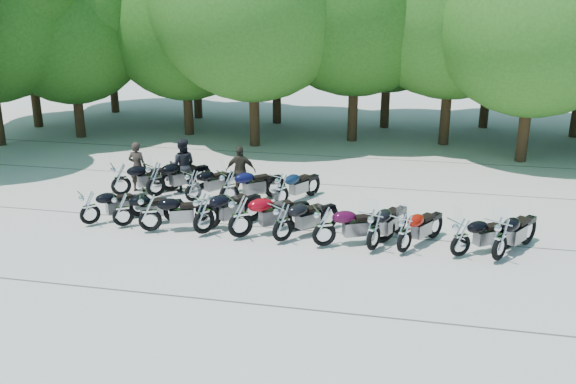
% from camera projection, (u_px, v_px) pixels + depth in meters
% --- Properties ---
extents(ground, '(90.00, 90.00, 0.00)m').
position_uv_depth(ground, '(276.00, 249.00, 15.85)').
color(ground, '#A6A296').
rests_on(ground, ground).
extents(tree_0, '(7.50, 7.50, 9.21)m').
position_uv_depth(tree_0, '(25.00, 15.00, 29.34)').
color(tree_0, '#3A2614').
rests_on(tree_0, ground).
extents(tree_1, '(6.97, 6.97, 8.55)m').
position_uv_depth(tree_1, '(70.00, 26.00, 27.17)').
color(tree_1, '#3A2614').
rests_on(tree_1, ground).
extents(tree_2, '(7.31, 7.31, 8.97)m').
position_uv_depth(tree_2, '(184.00, 20.00, 27.64)').
color(tree_2, '#3A2614').
rests_on(tree_2, ground).
extents(tree_6, '(8.00, 8.00, 9.82)m').
position_uv_depth(tree_6, '(538.00, 10.00, 22.67)').
color(tree_6, '#3A2614').
rests_on(tree_6, ground).
extents(tree_9, '(7.59, 7.59, 9.32)m').
position_uv_depth(tree_9, '(107.00, 12.00, 33.24)').
color(tree_9, '#3A2614').
rests_on(tree_9, ground).
extents(tree_10, '(7.78, 7.78, 9.55)m').
position_uv_depth(tree_10, '(194.00, 10.00, 31.59)').
color(tree_10, '#3A2614').
rests_on(tree_10, ground).
extents(tree_11, '(7.56, 7.56, 9.28)m').
position_uv_depth(tree_11, '(276.00, 14.00, 30.23)').
color(tree_11, '#3A2614').
rests_on(tree_11, ground).
extents(tree_12, '(7.88, 7.88, 9.67)m').
position_uv_depth(tree_12, '(390.00, 9.00, 29.10)').
color(tree_12, '#3A2614').
rests_on(tree_12, ground).
extents(tree_13, '(8.31, 8.31, 10.20)m').
position_uv_depth(tree_13, '(495.00, 3.00, 28.97)').
color(tree_13, '#3A2614').
rests_on(tree_13, ground).
extents(motorcycle_0, '(1.88, 1.90, 1.16)m').
position_uv_depth(motorcycle_0, '(89.00, 207.00, 17.29)').
color(motorcycle_0, black).
rests_on(motorcycle_0, ground).
extents(motorcycle_1, '(2.07, 1.61, 1.16)m').
position_uv_depth(motorcycle_1, '(122.00, 209.00, 17.14)').
color(motorcycle_1, black).
rests_on(motorcycle_1, ground).
extents(motorcycle_2, '(2.31, 1.46, 1.26)m').
position_uv_depth(motorcycle_2, '(150.00, 212.00, 16.75)').
color(motorcycle_2, black).
rests_on(motorcycle_2, ground).
extents(motorcycle_3, '(1.98, 2.37, 1.35)m').
position_uv_depth(motorcycle_3, '(203.00, 213.00, 16.55)').
color(motorcycle_3, black).
rests_on(motorcycle_3, ground).
extents(motorcycle_4, '(2.42, 2.08, 1.39)m').
position_uv_depth(motorcycle_4, '(240.00, 215.00, 16.27)').
color(motorcycle_4, maroon).
rests_on(motorcycle_4, ground).
extents(motorcycle_5, '(1.95, 2.16, 1.26)m').
position_uv_depth(motorcycle_5, '(282.00, 221.00, 16.04)').
color(motorcycle_5, black).
rests_on(motorcycle_5, ground).
extents(motorcycle_6, '(2.30, 1.59, 1.26)m').
position_uv_depth(motorcycle_6, '(324.00, 226.00, 15.73)').
color(motorcycle_6, '#390723').
rests_on(motorcycle_6, ground).
extents(motorcycle_7, '(1.48, 2.35, 1.28)m').
position_uv_depth(motorcycle_7, '(374.00, 229.00, 15.48)').
color(motorcycle_7, black).
rests_on(motorcycle_7, ground).
extents(motorcycle_8, '(1.63, 2.16, 1.20)m').
position_uv_depth(motorcycle_8, '(405.00, 232.00, 15.36)').
color(motorcycle_8, '#8C0E05').
rests_on(motorcycle_8, ground).
extents(motorcycle_9, '(2.05, 1.74, 1.17)m').
position_uv_depth(motorcycle_9, '(461.00, 237.00, 15.12)').
color(motorcycle_9, black).
rests_on(motorcycle_9, ground).
extents(motorcycle_10, '(1.81, 2.32, 1.30)m').
position_uv_depth(motorcycle_10, '(500.00, 238.00, 14.87)').
color(motorcycle_10, black).
rests_on(motorcycle_10, ground).
extents(motorcycle_11, '(2.23, 1.88, 1.28)m').
position_uv_depth(motorcycle_11, '(121.00, 178.00, 19.82)').
color(motorcycle_11, black).
rests_on(motorcycle_11, ground).
extents(motorcycle_12, '(2.05, 2.35, 1.36)m').
position_uv_depth(motorcycle_12, '(155.00, 178.00, 19.69)').
color(motorcycle_12, black).
rests_on(motorcycle_12, ground).
extents(motorcycle_13, '(1.75, 2.13, 1.21)m').
position_uv_depth(motorcycle_13, '(193.00, 185.00, 19.27)').
color(motorcycle_13, black).
rests_on(motorcycle_13, ground).
extents(motorcycle_14, '(2.15, 2.08, 1.30)m').
position_uv_depth(motorcycle_14, '(229.00, 187.00, 18.93)').
color(motorcycle_14, '#0B0D34').
rests_on(motorcycle_14, ground).
extents(motorcycle_15, '(1.61, 2.19, 1.21)m').
position_uv_depth(motorcycle_15, '(281.00, 189.00, 18.87)').
color(motorcycle_15, '#0C1C37').
rests_on(motorcycle_15, ground).
extents(rider_0, '(0.63, 0.42, 1.71)m').
position_uv_depth(rider_0, '(137.00, 167.00, 20.37)').
color(rider_0, black).
rests_on(rider_0, ground).
extents(rider_1, '(1.02, 0.87, 1.82)m').
position_uv_depth(rider_1, '(183.00, 165.00, 20.36)').
color(rider_1, black).
rests_on(rider_1, ground).
extents(rider_2, '(1.04, 0.57, 1.69)m').
position_uv_depth(rider_2, '(241.00, 171.00, 19.91)').
color(rider_2, '#2B251C').
rests_on(rider_2, ground).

